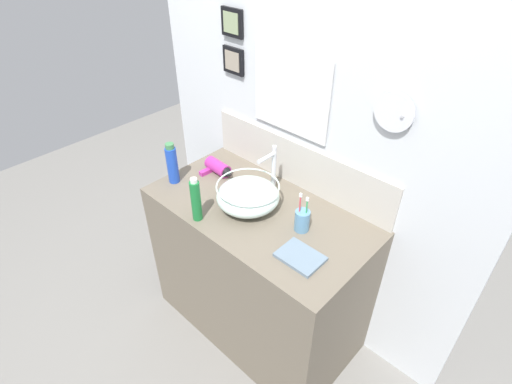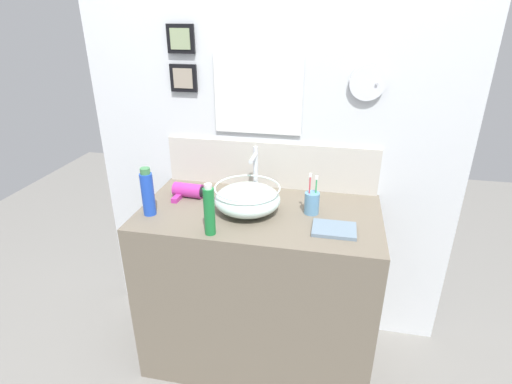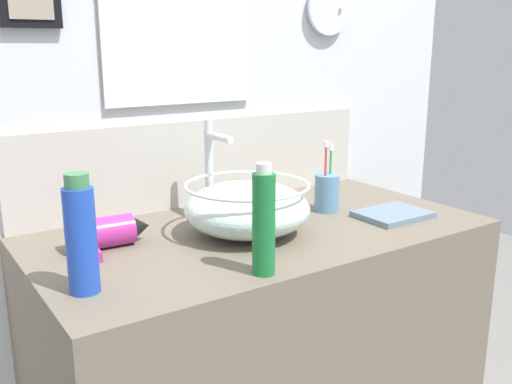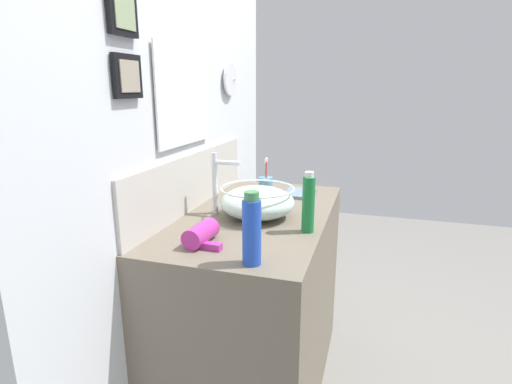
{
  "view_description": "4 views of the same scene",
  "coord_description": "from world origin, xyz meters",
  "px_view_note": "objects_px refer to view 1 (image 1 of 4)",
  "views": [
    {
      "loc": [
        1.05,
        -1.14,
        2.16
      ],
      "look_at": [
        -0.02,
        0.0,
        1.0
      ],
      "focal_mm": 28.0,
      "sensor_mm": 36.0,
      "label": 1
    },
    {
      "loc": [
        0.33,
        -1.69,
        1.78
      ],
      "look_at": [
        -0.02,
        0.0,
        1.0
      ],
      "focal_mm": 28.0,
      "sensor_mm": 36.0,
      "label": 2
    },
    {
      "loc": [
        -0.8,
        -1.16,
        1.36
      ],
      "look_at": [
        -0.02,
        0.0,
        1.0
      ],
      "focal_mm": 40.0,
      "sensor_mm": 36.0,
      "label": 3
    },
    {
      "loc": [
        -1.6,
        -0.48,
        1.44
      ],
      "look_at": [
        -0.02,
        0.0,
        1.0
      ],
      "focal_mm": 28.0,
      "sensor_mm": 36.0,
      "label": 4
    }
  ],
  "objects_px": {
    "glass_bowl_sink": "(248,196)",
    "hair_drier": "(219,168)",
    "hand_towel": "(300,257)",
    "faucet": "(272,167)",
    "toothbrush_cup": "(302,220)",
    "lotion_bottle": "(196,200)",
    "soap_dispenser": "(172,164)"
  },
  "relations": [
    {
      "from": "faucet",
      "to": "soap_dispenser",
      "type": "bearing_deg",
      "value": -146.8
    },
    {
      "from": "faucet",
      "to": "soap_dispenser",
      "type": "height_order",
      "value": "faucet"
    },
    {
      "from": "toothbrush_cup",
      "to": "soap_dispenser",
      "type": "relative_size",
      "value": 0.88
    },
    {
      "from": "hair_drier",
      "to": "hand_towel",
      "type": "distance_m",
      "value": 0.77
    },
    {
      "from": "faucet",
      "to": "hair_drier",
      "type": "xyz_separation_m",
      "value": [
        -0.33,
        -0.08,
        -0.12
      ]
    },
    {
      "from": "soap_dispenser",
      "to": "faucet",
      "type": "bearing_deg",
      "value": 33.2
    },
    {
      "from": "hair_drier",
      "to": "toothbrush_cup",
      "type": "xyz_separation_m",
      "value": [
        0.63,
        -0.05,
        0.02
      ]
    },
    {
      "from": "faucet",
      "to": "lotion_bottle",
      "type": "relative_size",
      "value": 1.14
    },
    {
      "from": "hand_towel",
      "to": "hair_drier",
      "type": "bearing_deg",
      "value": 164.54
    },
    {
      "from": "faucet",
      "to": "hand_towel",
      "type": "bearing_deg",
      "value": -34.09
    },
    {
      "from": "glass_bowl_sink",
      "to": "faucet",
      "type": "distance_m",
      "value": 0.2
    },
    {
      "from": "glass_bowl_sink",
      "to": "soap_dispenser",
      "type": "xyz_separation_m",
      "value": [
        -0.45,
        -0.12,
        0.04
      ]
    },
    {
      "from": "soap_dispenser",
      "to": "hand_towel",
      "type": "distance_m",
      "value": 0.87
    },
    {
      "from": "glass_bowl_sink",
      "to": "hair_drier",
      "type": "height_order",
      "value": "glass_bowl_sink"
    },
    {
      "from": "toothbrush_cup",
      "to": "hand_towel",
      "type": "height_order",
      "value": "toothbrush_cup"
    },
    {
      "from": "hand_towel",
      "to": "soap_dispenser",
      "type": "bearing_deg",
      "value": -179.07
    },
    {
      "from": "glass_bowl_sink",
      "to": "soap_dispenser",
      "type": "height_order",
      "value": "soap_dispenser"
    },
    {
      "from": "toothbrush_cup",
      "to": "soap_dispenser",
      "type": "xyz_separation_m",
      "value": [
        -0.75,
        -0.16,
        0.06
      ]
    },
    {
      "from": "faucet",
      "to": "soap_dispenser",
      "type": "relative_size",
      "value": 1.15
    },
    {
      "from": "lotion_bottle",
      "to": "glass_bowl_sink",
      "type": "bearing_deg",
      "value": 64.42
    },
    {
      "from": "faucet",
      "to": "lotion_bottle",
      "type": "xyz_separation_m",
      "value": [
        -0.11,
        -0.41,
        -0.04
      ]
    },
    {
      "from": "hair_drier",
      "to": "lotion_bottle",
      "type": "height_order",
      "value": "lotion_bottle"
    },
    {
      "from": "hand_towel",
      "to": "faucet",
      "type": "bearing_deg",
      "value": 145.91
    },
    {
      "from": "glass_bowl_sink",
      "to": "toothbrush_cup",
      "type": "distance_m",
      "value": 0.31
    },
    {
      "from": "glass_bowl_sink",
      "to": "soap_dispenser",
      "type": "distance_m",
      "value": 0.47
    },
    {
      "from": "toothbrush_cup",
      "to": "glass_bowl_sink",
      "type": "bearing_deg",
      "value": -170.92
    },
    {
      "from": "faucet",
      "to": "toothbrush_cup",
      "type": "bearing_deg",
      "value": -23.15
    },
    {
      "from": "toothbrush_cup",
      "to": "hand_towel",
      "type": "xyz_separation_m",
      "value": [
        0.11,
        -0.15,
        -0.05
      ]
    },
    {
      "from": "hair_drier",
      "to": "toothbrush_cup",
      "type": "relative_size",
      "value": 0.96
    },
    {
      "from": "faucet",
      "to": "hair_drier",
      "type": "bearing_deg",
      "value": -167.0
    },
    {
      "from": "faucet",
      "to": "soap_dispenser",
      "type": "xyz_separation_m",
      "value": [
        -0.45,
        -0.29,
        -0.04
      ]
    },
    {
      "from": "faucet",
      "to": "toothbrush_cup",
      "type": "distance_m",
      "value": 0.34
    }
  ]
}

